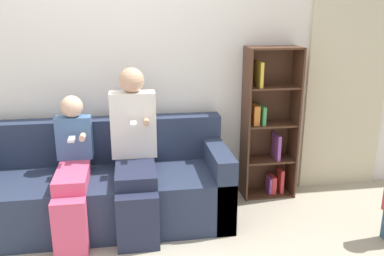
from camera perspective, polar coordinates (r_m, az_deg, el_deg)
ground_plane at (r=3.37m, az=-10.43°, el=-16.55°), size 14.00×14.00×0.00m
back_wall at (r=3.84m, az=-11.13°, el=8.03°), size 10.00×0.06×2.55m
curtain_panel at (r=4.37m, az=20.95°, el=6.67°), size 0.84×0.04×2.31m
couch at (r=3.68m, az=-12.43°, el=-8.25°), size 2.19×0.84×0.86m
adult_seated at (r=3.42m, az=-8.07°, el=-2.87°), size 0.39×0.77×1.34m
child_seated at (r=3.45m, az=-16.45°, el=-5.39°), size 0.30×0.77×1.12m
bookshelf at (r=4.04m, az=10.65°, el=0.21°), size 0.51×0.28×1.48m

